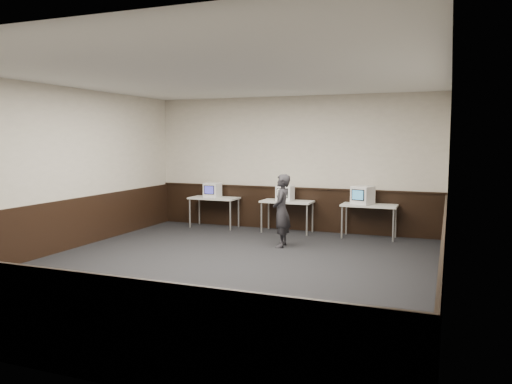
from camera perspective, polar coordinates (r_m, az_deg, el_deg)
floor at (r=8.53m, az=-3.92°, el=-8.76°), size 8.00×8.00×0.00m
ceiling at (r=8.31m, az=-4.08°, el=13.09°), size 8.00×8.00×0.00m
back_wall at (r=12.00m, az=4.19°, el=3.25°), size 7.00×0.00×7.00m
front_wall at (r=4.97m, az=-24.08°, el=-1.12°), size 7.00×0.00×7.00m
left_wall at (r=10.26m, az=-21.98°, el=2.37°), size 0.00×8.00×8.00m
right_wall at (r=7.48m, az=21.04°, el=1.22°), size 0.00×8.00×8.00m
wainscot_back at (r=12.09m, az=4.12°, el=-1.97°), size 6.98×0.04×1.00m
wainscot_front at (r=5.23m, az=-23.40°, el=-13.15°), size 6.98×0.04×1.00m
wainscot_left at (r=10.37m, az=-21.66°, el=-3.71°), size 0.04×7.98×1.00m
wainscot_right at (r=7.64m, az=20.58°, el=-7.02°), size 0.04×7.98×1.00m
wainscot_rail at (r=12.01m, az=4.11°, el=0.48°), size 6.98×0.06×0.04m
desk_left at (r=12.41m, az=-4.81°, el=-0.93°), size 1.20×0.60×0.75m
desk_center at (r=11.70m, az=3.58°, el=-1.34°), size 1.20×0.60×0.75m
desk_right at (r=11.28m, az=12.82°, el=-1.76°), size 1.20×0.60×0.75m
emac_left at (r=12.42m, az=-5.00°, el=0.24°), size 0.36×0.39×0.36m
emac_center at (r=11.70m, az=3.34°, el=-0.10°), size 0.37×0.40×0.36m
emac_right at (r=11.26m, az=12.10°, el=-0.35°), size 0.52×0.54×0.40m
person at (r=10.11m, az=2.94°, el=-2.15°), size 0.44×0.59×1.48m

